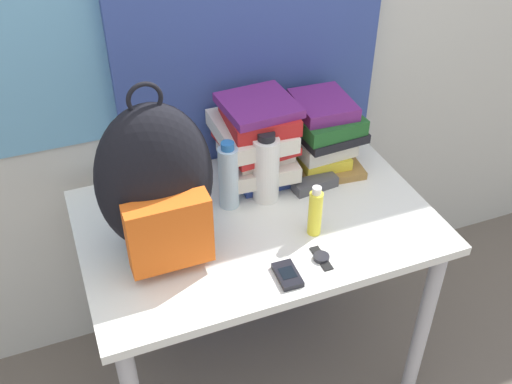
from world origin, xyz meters
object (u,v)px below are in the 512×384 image
at_px(sunscreen_bottle, 315,212).
at_px(wristwatch, 321,258).
at_px(cell_phone, 287,275).
at_px(sunglasses_case, 315,184).
at_px(sports_bottle, 266,168).
at_px(backpack, 156,185).
at_px(water_bottle, 229,176).
at_px(book_stack_left, 256,139).
at_px(book_stack_center, 321,132).

height_order(sunscreen_bottle, wristwatch, sunscreen_bottle).
relative_size(cell_phone, sunglasses_case, 0.66).
bearing_deg(cell_phone, sports_bottle, 77.49).
height_order(backpack, sunscreen_bottle, backpack).
distance_m(sunglasses_case, wristwatch, 0.33).
xyz_separation_m(backpack, wristwatch, (0.40, -0.21, -0.22)).
distance_m(sports_bottle, sunglasses_case, 0.20).
distance_m(water_bottle, sunscreen_bottle, 0.29).
relative_size(book_stack_left, sunscreen_bottle, 1.75).
relative_size(book_stack_center, cell_phone, 2.91).
relative_size(backpack, sunscreen_bottle, 3.12).
bearing_deg(cell_phone, sunscreen_bottle, 43.81).
bearing_deg(water_bottle, sports_bottle, -3.90).
height_order(book_stack_center, cell_phone, book_stack_center).
xyz_separation_m(backpack, sunscreen_bottle, (0.43, -0.10, -0.14)).
height_order(book_stack_left, cell_phone, book_stack_left).
height_order(sports_bottle, sunscreen_bottle, sports_bottle).
height_order(book_stack_left, water_bottle, book_stack_left).
height_order(cell_phone, sunglasses_case, sunglasses_case).
xyz_separation_m(book_stack_left, water_bottle, (-0.13, -0.11, -0.04)).
bearing_deg(sports_bottle, cell_phone, -102.51).
xyz_separation_m(water_bottle, cell_phone, (0.04, -0.36, -0.10)).
distance_m(book_stack_center, sports_bottle, 0.28).
bearing_deg(book_stack_center, wristwatch, -115.42).
bearing_deg(book_stack_center, cell_phone, -124.80).
bearing_deg(sports_bottle, wristwatch, -82.75).
xyz_separation_m(book_stack_left, wristwatch, (0.03, -0.44, -0.14)).
bearing_deg(backpack, sunscreen_bottle, -13.11).
relative_size(book_stack_center, sunscreen_bottle, 1.79).
bearing_deg(backpack, book_stack_center, 20.59).
height_order(backpack, book_stack_left, backpack).
relative_size(sunglasses_case, wristwatch, 1.53).
relative_size(sports_bottle, sunscreen_bottle, 1.45).
distance_m(backpack, book_stack_center, 0.66).
distance_m(water_bottle, cell_phone, 0.38).
bearing_deg(book_stack_left, sunglasses_case, -40.44).
height_order(backpack, wristwatch, backpack).
distance_m(backpack, book_stack_left, 0.45).
bearing_deg(water_bottle, cell_phone, -83.31).
relative_size(sunscreen_bottle, sunglasses_case, 1.08).
height_order(book_stack_center, sunscreen_bottle, book_stack_center).
bearing_deg(cell_phone, wristwatch, 14.53).
relative_size(backpack, book_stack_left, 1.79).
height_order(backpack, cell_phone, backpack).
distance_m(sports_bottle, cell_phone, 0.38).
bearing_deg(wristwatch, backpack, 152.23).
distance_m(book_stack_center, water_bottle, 0.39).
height_order(sunscreen_bottle, cell_phone, sunscreen_bottle).
distance_m(book_stack_left, sports_bottle, 0.12).
bearing_deg(wristwatch, sports_bottle, 97.25).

